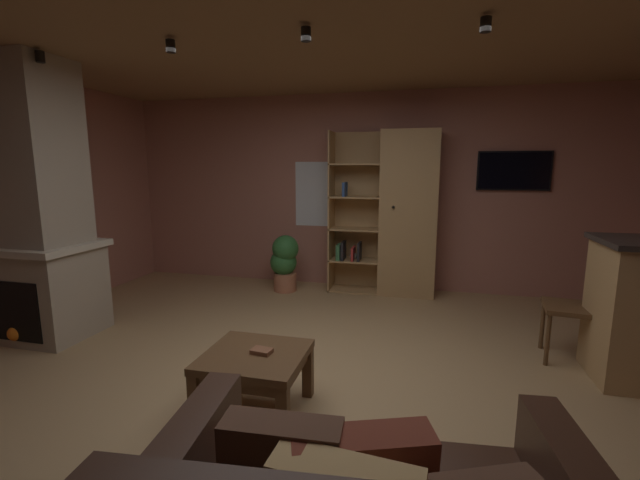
# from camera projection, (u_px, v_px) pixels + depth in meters

# --- Properties ---
(floor) EXTENTS (6.60, 5.67, 0.02)m
(floor) POSITION_uv_depth(u_px,v_px,m) (307.00, 388.00, 3.15)
(floor) COLOR tan
(floor) RESTS_ON ground
(wall_back) EXTENTS (6.72, 0.06, 2.58)m
(wall_back) POSITION_uv_depth(u_px,v_px,m) (364.00, 192.00, 5.66)
(wall_back) COLOR #AD7060
(wall_back) RESTS_ON ground
(ceiling) EXTENTS (6.60, 5.67, 0.02)m
(ceiling) POSITION_uv_depth(u_px,v_px,m) (305.00, 14.00, 2.70)
(ceiling) COLOR #8E6B47
(window_pane_back) EXTENTS (0.65, 0.01, 0.88)m
(window_pane_back) POSITION_uv_depth(u_px,v_px,m) (318.00, 194.00, 5.79)
(window_pane_back) COLOR white
(stone_fireplace) EXTENTS (0.98, 0.81, 2.58)m
(stone_fireplace) POSITION_uv_depth(u_px,v_px,m) (36.00, 216.00, 3.95)
(stone_fireplace) COLOR tan
(stone_fireplace) RESTS_ON ground
(bookshelf_cabinet) EXTENTS (1.35, 0.41, 2.08)m
(bookshelf_cabinet) POSITION_uv_depth(u_px,v_px,m) (401.00, 215.00, 5.33)
(bookshelf_cabinet) COLOR tan
(bookshelf_cabinet) RESTS_ON ground
(coffee_table) EXTENTS (0.65, 0.63, 0.42)m
(coffee_table) POSITION_uv_depth(u_px,v_px,m) (255.00, 365.00, 2.78)
(coffee_table) COLOR brown
(coffee_table) RESTS_ON ground
(table_book_0) EXTENTS (0.14, 0.11, 0.03)m
(table_book_0) POSITION_uv_depth(u_px,v_px,m) (262.00, 351.00, 2.76)
(table_book_0) COLOR brown
(table_book_0) RESTS_ON coffee_table
(dining_chair) EXTENTS (0.47, 0.47, 0.92)m
(dining_chair) POSITION_uv_depth(u_px,v_px,m) (584.00, 301.00, 3.48)
(dining_chair) COLOR brown
(dining_chair) RESTS_ON ground
(potted_floor_plant) EXTENTS (0.39, 0.37, 0.75)m
(potted_floor_plant) POSITION_uv_depth(u_px,v_px,m) (285.00, 261.00, 5.56)
(potted_floor_plant) COLOR #B77051
(potted_floor_plant) RESTS_ON ground
(wall_mounted_tv) EXTENTS (0.84, 0.06, 0.47)m
(wall_mounted_tv) POSITION_uv_depth(u_px,v_px,m) (514.00, 171.00, 5.12)
(wall_mounted_tv) COLOR black
(track_light_spot_0) EXTENTS (0.07, 0.07, 0.09)m
(track_light_spot_0) POSITION_uv_depth(u_px,v_px,m) (40.00, 57.00, 3.44)
(track_light_spot_0) COLOR black
(track_light_spot_1) EXTENTS (0.07, 0.07, 0.09)m
(track_light_spot_1) POSITION_uv_depth(u_px,v_px,m) (171.00, 46.00, 3.14)
(track_light_spot_1) COLOR black
(track_light_spot_2) EXTENTS (0.07, 0.07, 0.09)m
(track_light_spot_2) POSITION_uv_depth(u_px,v_px,m) (306.00, 34.00, 2.86)
(track_light_spot_2) COLOR black
(track_light_spot_3) EXTENTS (0.07, 0.07, 0.09)m
(track_light_spot_3) POSITION_uv_depth(u_px,v_px,m) (486.00, 25.00, 2.67)
(track_light_spot_3) COLOR black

